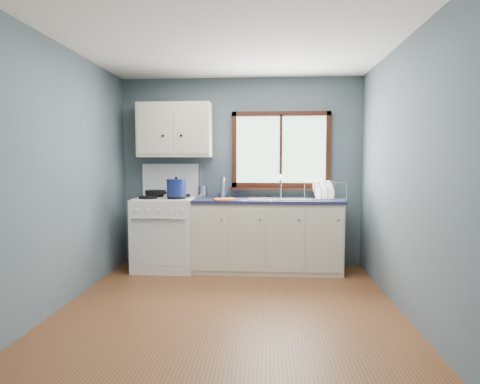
# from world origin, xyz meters

# --- Properties ---
(floor) EXTENTS (3.20, 3.60, 0.02)m
(floor) POSITION_xyz_m (0.00, 0.00, -0.01)
(floor) COLOR brown
(floor) RESTS_ON ground
(ceiling) EXTENTS (3.20, 3.60, 0.02)m
(ceiling) POSITION_xyz_m (0.00, 0.00, 2.51)
(ceiling) COLOR white
(ceiling) RESTS_ON wall_back
(wall_back) EXTENTS (3.20, 0.02, 2.50)m
(wall_back) POSITION_xyz_m (0.00, 1.81, 1.25)
(wall_back) COLOR #4E5D64
(wall_back) RESTS_ON ground
(wall_front) EXTENTS (3.20, 0.02, 2.50)m
(wall_front) POSITION_xyz_m (0.00, -1.81, 1.25)
(wall_front) COLOR #4E5D64
(wall_front) RESTS_ON ground
(wall_left) EXTENTS (0.02, 3.60, 2.50)m
(wall_left) POSITION_xyz_m (-1.61, 0.00, 1.25)
(wall_left) COLOR #4E5D64
(wall_left) RESTS_ON ground
(wall_right) EXTENTS (0.02, 3.60, 2.50)m
(wall_right) POSITION_xyz_m (1.61, 0.00, 1.25)
(wall_right) COLOR #4E5D64
(wall_right) RESTS_ON ground
(gas_range) EXTENTS (0.76, 0.69, 1.36)m
(gas_range) POSITION_xyz_m (-0.95, 1.47, 0.49)
(gas_range) COLOR white
(gas_range) RESTS_ON floor
(base_cabinets) EXTENTS (1.85, 0.60, 0.88)m
(base_cabinets) POSITION_xyz_m (0.36, 1.49, 0.41)
(base_cabinets) COLOR beige
(base_cabinets) RESTS_ON floor
(countertop) EXTENTS (1.89, 0.64, 0.04)m
(countertop) POSITION_xyz_m (0.36, 1.49, 0.90)
(countertop) COLOR #1B1C3C
(countertop) RESTS_ON base_cabinets
(sink) EXTENTS (0.84, 0.46, 0.44)m
(sink) POSITION_xyz_m (0.54, 1.49, 0.86)
(sink) COLOR silver
(sink) RESTS_ON countertop
(window) EXTENTS (1.36, 0.10, 1.03)m
(window) POSITION_xyz_m (0.54, 1.77, 1.48)
(window) COLOR #9EC6A8
(window) RESTS_ON wall_back
(upper_cabinets) EXTENTS (0.95, 0.35, 0.70)m
(upper_cabinets) POSITION_xyz_m (-0.85, 1.63, 1.80)
(upper_cabinets) COLOR beige
(upper_cabinets) RESTS_ON wall_back
(skillet) EXTENTS (0.43, 0.33, 0.05)m
(skillet) POSITION_xyz_m (-1.11, 1.60, 0.99)
(skillet) COLOR black
(skillet) RESTS_ON gas_range
(stockpot) EXTENTS (0.28, 0.28, 0.25)m
(stockpot) POSITION_xyz_m (-0.77, 1.33, 1.07)
(stockpot) COLOR navy
(stockpot) RESTS_ON gas_range
(utensil_crock) EXTENTS (0.14, 0.14, 0.39)m
(utensil_crock) POSITION_xyz_m (-0.51, 1.69, 1.00)
(utensil_crock) COLOR silver
(utensil_crock) RESTS_ON countertop
(thermos) EXTENTS (0.07, 0.07, 0.27)m
(thermos) POSITION_xyz_m (-0.23, 1.66, 1.05)
(thermos) COLOR silver
(thermos) RESTS_ON countertop
(soap_bottle) EXTENTS (0.12, 0.12, 0.25)m
(soap_bottle) POSITION_xyz_m (-0.22, 1.71, 1.04)
(soap_bottle) COLOR blue
(soap_bottle) RESTS_ON countertop
(dish_towel) EXTENTS (0.30, 0.26, 0.02)m
(dish_towel) POSITION_xyz_m (-0.16, 1.29, 0.93)
(dish_towel) COLOR orange
(dish_towel) RESTS_ON countertop
(dish_rack) EXTENTS (0.53, 0.46, 0.23)m
(dish_rack) POSITION_xyz_m (1.08, 1.54, 0.98)
(dish_rack) COLOR silver
(dish_rack) RESTS_ON countertop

